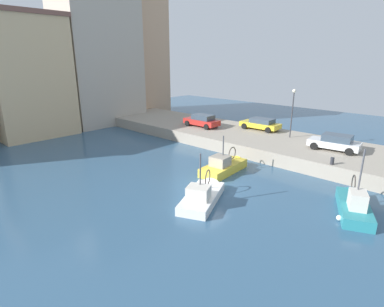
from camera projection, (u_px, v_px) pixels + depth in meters
name	position (u px, v px, depth m)	size (l,w,h in m)	color
water_surface	(209.00, 186.00, 22.38)	(80.00, 80.00, 0.00)	#335675
quay_wall	(283.00, 146.00, 30.24)	(9.00, 56.00, 1.20)	#9E9384
fishing_boat_teal	(352.00, 208.00, 18.79)	(5.62, 3.54, 4.84)	teal
fishing_boat_yellow	(226.00, 169.00, 25.34)	(5.53, 2.18, 3.90)	gold
fishing_boat_white	(204.00, 198.00, 20.22)	(5.69, 3.81, 4.26)	white
parked_car_red	(202.00, 120.00, 35.75)	(2.01, 4.34, 1.43)	red
parked_car_yellow	(261.00, 124.00, 34.32)	(2.14, 4.43, 1.28)	gold
parked_car_white	(335.00, 142.00, 26.65)	(2.31, 4.32, 1.41)	silver
mooring_bollard_north	(332.00, 161.00, 23.19)	(0.28, 0.28, 0.55)	#2D2D33
quay_streetlamp	(293.00, 105.00, 30.23)	(0.36, 0.36, 4.83)	#38383D
waterfront_building_west	(98.00, 46.00, 41.05)	(10.58, 7.13, 20.82)	#B2A899
waterfront_building_west_mid	(135.00, 40.00, 48.06)	(8.56, 7.22, 23.07)	tan
waterfront_building_east	(26.00, 76.00, 35.40)	(8.61, 7.90, 13.77)	#D1B284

